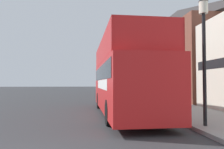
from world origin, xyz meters
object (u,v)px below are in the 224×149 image
(tour_bus, at_px, (124,82))
(lamp_post_second, at_px, (143,62))
(parked_car_ahead_of_bus, at_px, (121,94))
(lamp_post_third, at_px, (124,71))
(lamp_post_nearest, at_px, (204,36))

(tour_bus, distance_m, lamp_post_second, 6.55)
(parked_car_ahead_of_bus, bearing_deg, lamp_post_second, -31.58)
(lamp_post_third, bearing_deg, lamp_post_nearest, -90.09)
(lamp_post_second, distance_m, lamp_post_third, 9.90)
(lamp_post_nearest, distance_m, lamp_post_second, 9.90)
(lamp_post_nearest, xyz_separation_m, lamp_post_third, (0.03, 19.79, -0.28))
(parked_car_ahead_of_bus, xyz_separation_m, lamp_post_nearest, (1.60, -10.95, 2.73))
(lamp_post_third, bearing_deg, parked_car_ahead_of_bus, -100.43)
(lamp_post_nearest, relative_size, lamp_post_third, 1.10)
(lamp_post_nearest, bearing_deg, lamp_post_third, 89.91)
(lamp_post_second, relative_size, lamp_post_third, 1.08)
(parked_car_ahead_of_bus, relative_size, lamp_post_nearest, 0.87)
(lamp_post_nearest, bearing_deg, parked_car_ahead_of_bus, 98.30)
(lamp_post_second, bearing_deg, parked_car_ahead_of_bus, 148.17)
(tour_bus, xyz_separation_m, lamp_post_nearest, (2.39, -4.05, 1.68))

